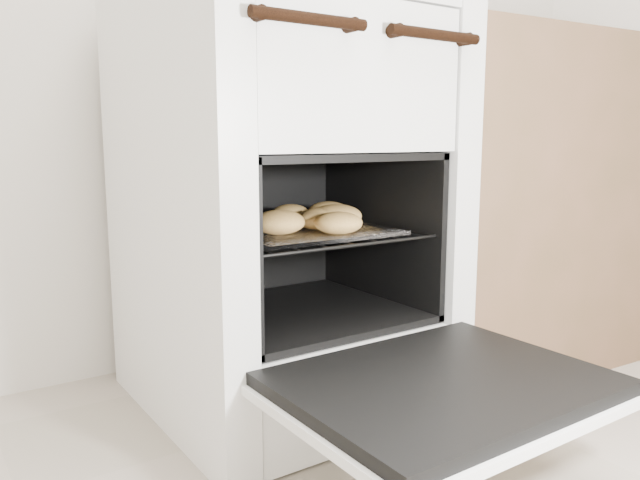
% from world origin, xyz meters
% --- Properties ---
extents(stove, '(0.63, 0.70, 0.97)m').
position_xyz_m(stove, '(-0.04, 1.15, 0.47)').
color(stove, silver).
rests_on(stove, ground).
extents(oven_door, '(0.57, 0.44, 0.04)m').
position_xyz_m(oven_door, '(-0.04, 0.62, 0.21)').
color(oven_door, black).
rests_on(oven_door, stove).
extents(oven_rack, '(0.46, 0.44, 0.01)m').
position_xyz_m(oven_rack, '(-0.04, 1.08, 0.43)').
color(oven_rack, black).
rests_on(oven_rack, stove).
extents(foil_sheet, '(0.36, 0.32, 0.01)m').
position_xyz_m(foil_sheet, '(-0.04, 1.06, 0.43)').
color(foil_sheet, white).
rests_on(foil_sheet, oven_rack).
extents(baked_rolls, '(0.34, 0.35, 0.05)m').
position_xyz_m(baked_rolls, '(-0.01, 1.06, 0.46)').
color(baked_rolls, '#DCB358').
rests_on(baked_rolls, foil_sheet).
extents(counter, '(0.95, 0.67, 0.91)m').
position_xyz_m(counter, '(0.76, 1.11, 0.46)').
color(counter, brown).
rests_on(counter, ground).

